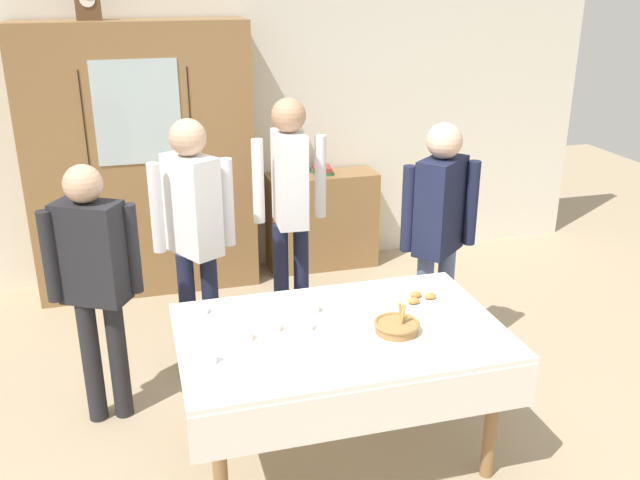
{
  "coord_description": "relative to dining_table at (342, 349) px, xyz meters",
  "views": [
    {
      "loc": [
        -0.95,
        -3.27,
        2.5
      ],
      "look_at": [
        0.0,
        0.2,
        1.12
      ],
      "focal_mm": 38.88,
      "sensor_mm": 36.0,
      "label": 1
    }
  ],
  "objects": [
    {
      "name": "person_by_cabinet",
      "position": [
        0.89,
        0.79,
        0.34
      ],
      "size": [
        0.52,
        0.39,
        1.67
      ],
      "color": "slate",
      "rests_on": "ground"
    },
    {
      "name": "tea_cup_center",
      "position": [
        -0.68,
        0.39,
        0.13
      ],
      "size": [
        0.13,
        0.13,
        0.06
      ],
      "color": "white",
      "rests_on": "dining_table"
    },
    {
      "name": "tea_cup_back_edge",
      "position": [
        -0.18,
        0.06,
        0.13
      ],
      "size": [
        0.13,
        0.13,
        0.06
      ],
      "color": "white",
      "rests_on": "dining_table"
    },
    {
      "name": "ground_plane",
      "position": [
        0.0,
        0.24,
        -0.67
      ],
      "size": [
        12.0,
        12.0,
        0.0
      ],
      "primitive_type": "plane",
      "color": "tan",
      "rests_on": "ground"
    },
    {
      "name": "mantel_clock",
      "position": [
        -1.18,
        2.59,
        1.64
      ],
      "size": [
        0.18,
        0.11,
        0.24
      ],
      "color": "brown",
      "rests_on": "wall_cabinet"
    },
    {
      "name": "tea_cup_near_right",
      "position": [
        -0.09,
        0.25,
        0.13
      ],
      "size": [
        0.13,
        0.13,
        0.06
      ],
      "color": "silver",
      "rests_on": "dining_table"
    },
    {
      "name": "back_wall",
      "position": [
        0.0,
        2.89,
        0.68
      ],
      "size": [
        6.4,
        0.1,
        2.7
      ],
      "primitive_type": "cube",
      "color": "silver",
      "rests_on": "ground"
    },
    {
      "name": "book_stack",
      "position": [
        0.62,
        2.64,
        0.23
      ],
      "size": [
        0.17,
        0.21,
        0.07
      ],
      "color": "#3D754C",
      "rests_on": "bookshelf_low"
    },
    {
      "name": "tea_cup_mid_left",
      "position": [
        -0.5,
        0.04,
        0.13
      ],
      "size": [
        0.13,
        0.13,
        0.06
      ],
      "color": "white",
      "rests_on": "dining_table"
    },
    {
      "name": "spoon_mid_right",
      "position": [
        -0.44,
        0.4,
        0.1
      ],
      "size": [
        0.12,
        0.02,
        0.01
      ],
      "color": "silver",
      "rests_on": "dining_table"
    },
    {
      "name": "wall_cabinet",
      "position": [
        -0.9,
        2.59,
        0.42
      ],
      "size": [
        1.77,
        0.46,
        2.19
      ],
      "color": "olive",
      "rests_on": "ground"
    },
    {
      "name": "person_beside_shelf",
      "position": [
        -0.63,
        1.14,
        0.37
      ],
      "size": [
        0.52,
        0.41,
        1.7
      ],
      "color": "#191E38",
      "rests_on": "ground"
    },
    {
      "name": "bread_basket",
      "position": [
        0.27,
        -0.07,
        0.14
      ],
      "size": [
        0.24,
        0.24,
        0.16
      ],
      "color": "#9E7542",
      "rests_on": "dining_table"
    },
    {
      "name": "dining_table",
      "position": [
        0.0,
        0.0,
        0.0
      ],
      "size": [
        1.69,
        1.08,
        0.77
      ],
      "color": "olive",
      "rests_on": "ground"
    },
    {
      "name": "bookshelf_low",
      "position": [
        0.62,
        2.64,
        -0.24
      ],
      "size": [
        0.98,
        0.35,
        0.87
      ],
      "color": "olive",
      "rests_on": "ground"
    },
    {
      "name": "tea_cup_front_edge",
      "position": [
        -0.34,
        0.1,
        0.13
      ],
      "size": [
        0.13,
        0.13,
        0.06
      ],
      "color": "white",
      "rests_on": "dining_table"
    },
    {
      "name": "person_behind_table_right",
      "position": [
        0.06,
        1.46,
        0.4
      ],
      "size": [
        0.52,
        0.37,
        1.75
      ],
      "color": "#191E38",
      "rests_on": "ground"
    },
    {
      "name": "person_near_right_end",
      "position": [
        -1.23,
        0.72,
        0.28
      ],
      "size": [
        0.52,
        0.35,
        1.57
      ],
      "color": "#232328",
      "rests_on": "ground"
    },
    {
      "name": "tea_cup_mid_right",
      "position": [
        -0.7,
        -0.13,
        0.13
      ],
      "size": [
        0.13,
        0.13,
        0.06
      ],
      "color": "white",
      "rests_on": "dining_table"
    },
    {
      "name": "spoon_back_edge",
      "position": [
        0.08,
        0.17,
        0.1
      ],
      "size": [
        0.12,
        0.02,
        0.01
      ],
      "color": "silver",
      "rests_on": "dining_table"
    },
    {
      "name": "pastry_plate",
      "position": [
        0.53,
        0.21,
        0.11
      ],
      "size": [
        0.28,
        0.28,
        0.05
      ],
      "color": "white",
      "rests_on": "dining_table"
    }
  ]
}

